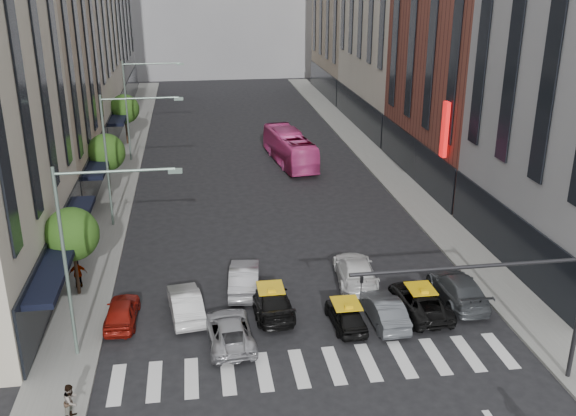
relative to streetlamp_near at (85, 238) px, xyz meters
name	(u,v)px	position (x,y,z in m)	size (l,w,h in m)	color
ground	(328,387)	(10.04, -4.00, -5.90)	(160.00, 160.00, 0.00)	black
sidewalk_left	(120,181)	(-1.46, 26.00, -5.83)	(3.00, 96.00, 0.15)	slate
sidewalk_right	(385,169)	(21.54, 26.00, -5.83)	(3.00, 96.00, 0.15)	slate
building_left_b	(25,38)	(-6.96, 24.00, 6.10)	(8.00, 16.00, 24.00)	tan
building_right_b	(473,19)	(27.04, 23.00, 7.10)	(8.00, 18.00, 26.00)	brown
tree_near	(72,234)	(-1.76, 6.00, -2.25)	(2.88, 2.88, 4.95)	black
tree_mid	(106,153)	(-1.76, 22.00, -2.25)	(2.88, 2.88, 4.95)	black
tree_far	(125,109)	(-1.76, 38.00, -2.25)	(2.88, 2.88, 4.95)	black
streetlamp_near	(85,238)	(0.00, 0.00, 0.00)	(5.38, 0.25, 9.00)	gray
streetlamp_mid	(120,143)	(0.00, 16.00, 0.00)	(5.38, 0.25, 9.00)	gray
streetlamp_far	(137,97)	(0.00, 32.00, 0.00)	(5.38, 0.25, 9.00)	gray
traffic_signal	(520,293)	(17.74, -5.00, -1.43)	(10.10, 0.20, 6.00)	black
liberty_sign	(445,130)	(22.64, 16.00, 0.10)	(0.30, 0.70, 4.00)	red
car_red	(122,311)	(0.84, 2.70, -5.25)	(1.54, 3.84, 1.31)	maroon
car_white_front	(185,303)	(4.03, 2.97, -5.18)	(1.52, 4.37, 1.44)	silver
car_silver	(230,331)	(6.10, 0.11, -5.26)	(2.13, 4.61, 1.28)	#9A9A9F
taxi_left	(271,300)	(8.40, 2.65, -5.20)	(1.97, 4.84, 1.40)	black
taxi_center	(346,315)	(11.94, 0.74, -5.28)	(1.48, 3.67, 1.25)	black
car_grey_mid	(384,310)	(13.96, 0.82, -5.21)	(1.46, 4.19, 1.38)	#474B50
taxi_right	(420,301)	(16.06, 1.51, -5.23)	(2.25, 4.87, 1.35)	black
car_grey_curb	(458,288)	(18.49, 2.37, -5.15)	(2.11, 5.18, 1.50)	#3F4246
car_row2_left	(244,278)	(7.26, 5.28, -5.15)	(1.61, 4.60, 1.52)	#ACABB1
car_row2_right	(355,270)	(13.58, 5.32, -5.16)	(2.10, 5.16, 1.50)	white
bus	(290,148)	(13.45, 29.14, -4.45)	(2.45, 10.46, 2.91)	#D93F8D
pedestrian_near	(71,401)	(-0.41, -4.64, -4.99)	(0.74, 0.58, 1.53)	gray
pedestrian_far	(78,274)	(-1.84, 6.73, -4.92)	(0.97, 0.41, 1.66)	gray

